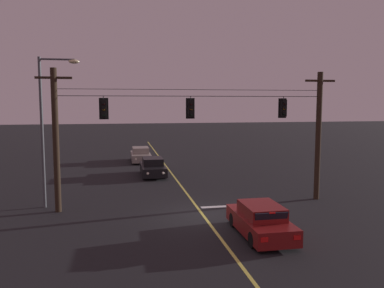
% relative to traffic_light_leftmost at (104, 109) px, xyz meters
% --- Properties ---
extents(ground_plane, '(180.00, 180.00, 0.00)m').
position_rel_traffic_light_leftmost_xyz_m(ground_plane, '(4.86, -2.02, -5.36)').
color(ground_plane, black).
extents(lane_centre_stripe, '(0.14, 60.00, 0.01)m').
position_rel_traffic_light_leftmost_xyz_m(lane_centre_stripe, '(4.86, 6.02, -5.36)').
color(lane_centre_stripe, '#D1C64C').
rests_on(lane_centre_stripe, ground).
extents(stop_bar_paint, '(3.40, 0.36, 0.01)m').
position_rel_traffic_light_leftmost_xyz_m(stop_bar_paint, '(6.76, -0.58, -5.36)').
color(stop_bar_paint, silver).
rests_on(stop_bar_paint, ground).
extents(signal_span_assembly, '(16.38, 0.32, 7.41)m').
position_rel_traffic_light_leftmost_xyz_m(signal_span_assembly, '(4.86, 0.02, -1.51)').
color(signal_span_assembly, '#2D2116').
rests_on(signal_span_assembly, ground).
extents(traffic_light_leftmost, '(0.48, 0.41, 1.22)m').
position_rel_traffic_light_leftmost_xyz_m(traffic_light_leftmost, '(0.00, 0.00, 0.00)').
color(traffic_light_leftmost, black).
extents(traffic_light_left_inner, '(0.48, 0.41, 1.22)m').
position_rel_traffic_light_leftmost_xyz_m(traffic_light_left_inner, '(4.60, 0.00, 0.00)').
color(traffic_light_left_inner, black).
extents(traffic_light_centre, '(0.48, 0.41, 1.22)m').
position_rel_traffic_light_leftmost_xyz_m(traffic_light_centre, '(9.94, 0.00, 0.00)').
color(traffic_light_centre, black).
extents(car_waiting_near_lane, '(1.80, 4.33, 1.39)m').
position_rel_traffic_light_leftmost_xyz_m(car_waiting_near_lane, '(6.62, -5.41, -4.71)').
color(car_waiting_near_lane, maroon).
rests_on(car_waiting_near_lane, ground).
extents(car_oncoming_lead, '(1.80, 4.42, 1.39)m').
position_rel_traffic_light_leftmost_xyz_m(car_oncoming_lead, '(3.31, 9.27, -4.71)').
color(car_oncoming_lead, black).
rests_on(car_oncoming_lead, ground).
extents(car_oncoming_trailing, '(1.80, 4.42, 1.39)m').
position_rel_traffic_light_leftmost_xyz_m(car_oncoming_trailing, '(2.77, 16.71, -4.71)').
color(car_oncoming_trailing, gray).
rests_on(car_oncoming_trailing, ground).
extents(street_lamp_corner, '(2.11, 0.30, 8.06)m').
position_rel_traffic_light_leftmost_xyz_m(street_lamp_corner, '(-2.96, 1.05, -0.52)').
color(street_lamp_corner, '#4C4F54').
rests_on(street_lamp_corner, ground).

